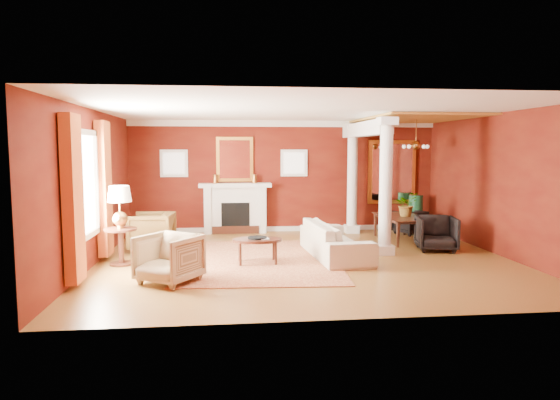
{
  "coord_description": "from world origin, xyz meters",
  "views": [
    {
      "loc": [
        -1.54,
        -9.52,
        2.16
      ],
      "look_at": [
        -0.47,
        0.31,
        1.15
      ],
      "focal_mm": 32.0,
      "sensor_mm": 36.0,
      "label": 1
    }
  ],
  "objects": [
    {
      "name": "ground",
      "position": [
        0.0,
        0.0,
        0.0
      ],
      "size": [
        8.0,
        8.0,
        0.0
      ],
      "primitive_type": "plane",
      "color": "brown",
      "rests_on": "ground"
    },
    {
      "name": "dining_chair_far",
      "position": [
        3.11,
        2.62,
        0.34
      ],
      "size": [
        0.85,
        0.83,
        0.68
      ],
      "primitive_type": "imported",
      "rotation": [
        0.0,
        0.0,
        3.56
      ],
      "color": "black",
      "rests_on": "ground"
    },
    {
      "name": "column_back",
      "position": [
        1.7,
        3.0,
        1.43
      ],
      "size": [
        0.36,
        0.36,
        2.8
      ],
      "color": "silver",
      "rests_on": "ground"
    },
    {
      "name": "rug",
      "position": [
        -0.89,
        0.03,
        0.01
      ],
      "size": [
        3.22,
        4.14,
        0.02
      ],
      "primitive_type": "cube",
      "rotation": [
        0.0,
        0.0,
        -0.06
      ],
      "color": "maroon",
      "rests_on": "ground"
    },
    {
      "name": "header_beam",
      "position": [
        1.7,
        1.9,
        2.62
      ],
      "size": [
        0.3,
        3.2,
        0.32
      ],
      "primitive_type": "cube",
      "color": "silver",
      "rests_on": "column_front"
    },
    {
      "name": "chandelier",
      "position": [
        2.9,
        1.8,
        2.25
      ],
      "size": [
        0.6,
        0.62,
        0.75
      ],
      "color": "#AA7635",
      "rests_on": "room_shell"
    },
    {
      "name": "overmantel_mirror",
      "position": [
        -1.3,
        3.45,
        1.9
      ],
      "size": [
        0.95,
        0.07,
        1.15
      ],
      "color": "gold",
      "rests_on": "fireplace"
    },
    {
      "name": "potted_plant",
      "position": [
        2.65,
        1.66,
        1.16
      ],
      "size": [
        0.68,
        0.71,
        0.45
      ],
      "primitive_type": "imported",
      "rotation": [
        0.0,
        0.0,
        0.35
      ],
      "color": "#26591E",
      "rests_on": "dining_table"
    },
    {
      "name": "crown_trim",
      "position": [
        0.0,
        3.46,
        2.82
      ],
      "size": [
        8.0,
        0.08,
        0.16
      ],
      "primitive_type": "cube",
      "color": "silver",
      "rests_on": "room_shell"
    },
    {
      "name": "left_window",
      "position": [
        -3.89,
        -0.6,
        1.42
      ],
      "size": [
        0.21,
        2.55,
        2.6
      ],
      "color": "white",
      "rests_on": "room_shell"
    },
    {
      "name": "column_front",
      "position": [
        1.7,
        0.3,
        1.43
      ],
      "size": [
        0.36,
        0.36,
        2.8
      ],
      "color": "silver",
      "rests_on": "ground"
    },
    {
      "name": "flank_window_left",
      "position": [
        -2.85,
        3.46,
        1.8
      ],
      "size": [
        0.7,
        0.07,
        0.7
      ],
      "color": "silver",
      "rests_on": "room_shell"
    },
    {
      "name": "room_shell",
      "position": [
        0.0,
        0.0,
        2.02
      ],
      "size": [
        8.04,
        7.04,
        2.92
      ],
      "color": "#621D0D",
      "rests_on": "ground"
    },
    {
      "name": "flank_window_right",
      "position": [
        0.25,
        3.46,
        1.8
      ],
      "size": [
        0.7,
        0.07,
        0.7
      ],
      "color": "silver",
      "rests_on": "room_shell"
    },
    {
      "name": "coffee_table",
      "position": [
        -0.96,
        -0.25,
        0.43
      ],
      "size": [
        0.94,
        0.94,
        0.48
      ],
      "rotation": [
        0.0,
        0.0,
        0.09
      ],
      "color": "black",
      "rests_on": "ground"
    },
    {
      "name": "armchair_stripe",
      "position": [
        -2.47,
        -1.44,
        0.44
      ],
      "size": [
        1.15,
        1.14,
        0.87
      ],
      "primitive_type": "imported",
      "rotation": [
        0.0,
        0.0,
        -0.6
      ],
      "color": "tan",
      "rests_on": "ground"
    },
    {
      "name": "coffee_book",
      "position": [
        -0.91,
        -0.31,
        0.59
      ],
      "size": [
        0.16,
        0.04,
        0.22
      ],
      "primitive_type": "imported",
      "rotation": [
        0.0,
        0.0,
        0.13
      ],
      "color": "black",
      "rests_on": "coffee_table"
    },
    {
      "name": "green_urn",
      "position": [
        3.41,
        3.0,
        0.38
      ],
      "size": [
        0.41,
        0.41,
        0.97
      ],
      "color": "#154224",
      "rests_on": "ground"
    },
    {
      "name": "fireplace",
      "position": [
        -1.3,
        3.32,
        0.65
      ],
      "size": [
        1.85,
        0.42,
        1.29
      ],
      "color": "silver",
      "rests_on": "ground"
    },
    {
      "name": "amber_ceiling",
      "position": [
        2.85,
        1.75,
        2.87
      ],
      "size": [
        2.3,
        3.4,
        0.04
      ],
      "primitive_type": "cube",
      "color": "gold",
      "rests_on": "room_shell"
    },
    {
      "name": "dining_table",
      "position": [
        2.62,
        1.74,
        0.47
      ],
      "size": [
        0.65,
        1.7,
        0.94
      ],
      "primitive_type": "imported",
      "rotation": [
        0.0,
        0.0,
        1.6
      ],
      "color": "black",
      "rests_on": "ground"
    },
    {
      "name": "sofa",
      "position": [
        0.64,
        0.18,
        0.46
      ],
      "size": [
        0.85,
        2.42,
        0.93
      ],
      "primitive_type": "imported",
      "rotation": [
        0.0,
        0.0,
        1.64
      ],
      "color": "beige",
      "rests_on": "ground"
    },
    {
      "name": "side_table",
      "position": [
        -3.5,
        -0.07,
        1.0
      ],
      "size": [
        0.59,
        0.59,
        1.49
      ],
      "rotation": [
        0.0,
        0.0,
        0.31
      ],
      "color": "black",
      "rests_on": "ground"
    },
    {
      "name": "dining_mirror",
      "position": [
        2.9,
        3.45,
        1.55
      ],
      "size": [
        1.3,
        0.07,
        1.7
      ],
      "color": "gold",
      "rests_on": "room_shell"
    },
    {
      "name": "dining_chair_near",
      "position": [
        2.92,
        0.55,
        0.41
      ],
      "size": [
        0.92,
        0.88,
        0.82
      ],
      "primitive_type": "imported",
      "rotation": [
        0.0,
        0.0,
        -0.2
      ],
      "color": "black",
      "rests_on": "ground"
    },
    {
      "name": "base_trim",
      "position": [
        0.0,
        3.46,
        0.06
      ],
      "size": [
        8.0,
        0.08,
        0.12
      ],
      "primitive_type": "cube",
      "color": "silver",
      "rests_on": "ground"
    },
    {
      "name": "armchair_leopard",
      "position": [
        -3.13,
        1.24,
        0.45
      ],
      "size": [
        0.89,
        0.94,
        0.9
      ],
      "primitive_type": "imported",
      "rotation": [
        0.0,
        0.0,
        -1.65
      ],
      "color": "black",
      "rests_on": "ground"
    }
  ]
}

